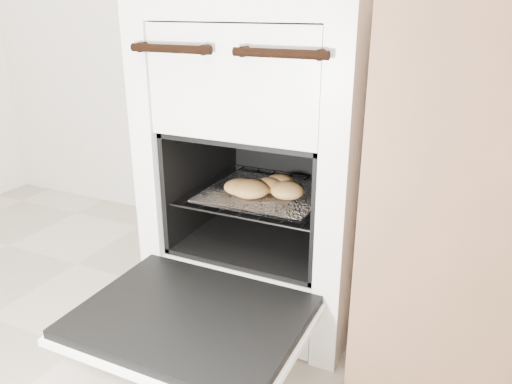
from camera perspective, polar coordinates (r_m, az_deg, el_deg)
stove at (r=1.44m, az=2.36°, el=3.51°), size 0.57×0.63×0.87m
oven_door at (r=1.16m, az=-7.45°, el=-14.23°), size 0.51×0.40×0.04m
oven_rack at (r=1.41m, az=1.32°, el=-0.13°), size 0.41×0.40×0.01m
foil_sheet at (r=1.39m, az=1.00°, el=-0.16°), size 0.32×0.28×0.01m
baked_rolls at (r=1.36m, az=0.88°, el=0.57°), size 0.24×0.21×0.04m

